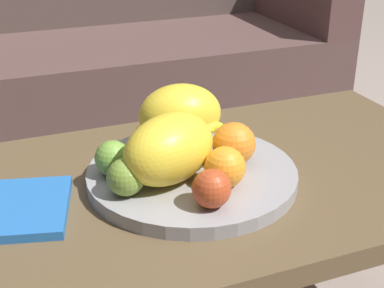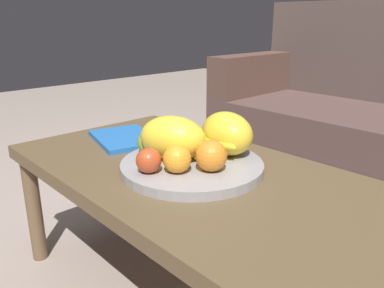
{
  "view_description": "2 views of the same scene",
  "coord_description": "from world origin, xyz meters",
  "px_view_note": "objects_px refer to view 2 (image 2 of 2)",
  "views": [
    {
      "loc": [
        -0.33,
        -0.83,
        0.91
      ],
      "look_at": [
        -0.01,
        -0.01,
        0.49
      ],
      "focal_mm": 51.73,
      "sensor_mm": 36.0,
      "label": 1
    },
    {
      "loc": [
        0.7,
        -0.66,
        0.81
      ],
      "look_at": [
        -0.01,
        -0.01,
        0.49
      ],
      "focal_mm": 35.91,
      "sensor_mm": 36.0,
      "label": 2
    }
  ],
  "objects_px": {
    "fruit_bowl": "(192,166)",
    "banana_bunch": "(213,145)",
    "coffee_table": "(195,186)",
    "apple_front": "(168,137)",
    "apple_right": "(148,142)",
    "melon_large_front": "(173,138)",
    "melon_smaller_beside": "(227,133)",
    "apple_left": "(149,160)",
    "orange_front": "(211,156)",
    "orange_left": "(177,159)",
    "magazine": "(125,138)"
  },
  "relations": [
    {
      "from": "orange_front",
      "to": "banana_bunch",
      "type": "bearing_deg",
      "value": 131.71
    },
    {
      "from": "apple_right",
      "to": "melon_large_front",
      "type": "bearing_deg",
      "value": 13.38
    },
    {
      "from": "melon_large_front",
      "to": "apple_left",
      "type": "xyz_separation_m",
      "value": [
        0.03,
        -0.11,
        -0.03
      ]
    },
    {
      "from": "orange_front",
      "to": "apple_front",
      "type": "relative_size",
      "value": 1.25
    },
    {
      "from": "melon_smaller_beside",
      "to": "banana_bunch",
      "type": "xyz_separation_m",
      "value": [
        -0.02,
        -0.03,
        -0.03
      ]
    },
    {
      "from": "orange_front",
      "to": "melon_smaller_beside",
      "type": "bearing_deg",
      "value": 115.86
    },
    {
      "from": "melon_smaller_beside",
      "to": "magazine",
      "type": "xyz_separation_m",
      "value": [
        -0.37,
        -0.1,
        -0.08
      ]
    },
    {
      "from": "orange_front",
      "to": "orange_left",
      "type": "distance_m",
      "value": 0.09
    },
    {
      "from": "magazine",
      "to": "banana_bunch",
      "type": "bearing_deg",
      "value": 24.86
    },
    {
      "from": "melon_smaller_beside",
      "to": "banana_bunch",
      "type": "height_order",
      "value": "melon_smaller_beside"
    },
    {
      "from": "melon_smaller_beside",
      "to": "apple_right",
      "type": "bearing_deg",
      "value": -134.49
    },
    {
      "from": "melon_large_front",
      "to": "coffee_table",
      "type": "bearing_deg",
      "value": 27.27
    },
    {
      "from": "fruit_bowl",
      "to": "banana_bunch",
      "type": "relative_size",
      "value": 2.25
    },
    {
      "from": "coffee_table",
      "to": "apple_right",
      "type": "distance_m",
      "value": 0.18
    },
    {
      "from": "apple_left",
      "to": "apple_right",
      "type": "relative_size",
      "value": 1.0
    },
    {
      "from": "apple_front",
      "to": "apple_left",
      "type": "height_order",
      "value": "same"
    },
    {
      "from": "fruit_bowl",
      "to": "orange_front",
      "type": "relative_size",
      "value": 4.78
    },
    {
      "from": "coffee_table",
      "to": "orange_left",
      "type": "bearing_deg",
      "value": -74.93
    },
    {
      "from": "orange_front",
      "to": "banana_bunch",
      "type": "xyz_separation_m",
      "value": [
        -0.08,
        0.09,
        -0.01
      ]
    },
    {
      "from": "fruit_bowl",
      "to": "banana_bunch",
      "type": "distance_m",
      "value": 0.09
    },
    {
      "from": "banana_bunch",
      "to": "melon_smaller_beside",
      "type": "bearing_deg",
      "value": 60.14
    },
    {
      "from": "melon_large_front",
      "to": "melon_smaller_beside",
      "type": "height_order",
      "value": "same"
    },
    {
      "from": "fruit_bowl",
      "to": "melon_smaller_beside",
      "type": "height_order",
      "value": "melon_smaller_beside"
    },
    {
      "from": "coffee_table",
      "to": "melon_large_front",
      "type": "bearing_deg",
      "value": -152.73
    },
    {
      "from": "coffee_table",
      "to": "apple_front",
      "type": "bearing_deg",
      "value": 170.04
    },
    {
      "from": "fruit_bowl",
      "to": "orange_front",
      "type": "height_order",
      "value": "orange_front"
    },
    {
      "from": "melon_large_front",
      "to": "apple_right",
      "type": "bearing_deg",
      "value": -166.62
    },
    {
      "from": "coffee_table",
      "to": "apple_front",
      "type": "relative_size",
      "value": 17.66
    },
    {
      "from": "melon_large_front",
      "to": "apple_left",
      "type": "relative_size",
      "value": 2.87
    },
    {
      "from": "coffee_table",
      "to": "apple_front",
      "type": "height_order",
      "value": "apple_front"
    },
    {
      "from": "coffee_table",
      "to": "fruit_bowl",
      "type": "distance_m",
      "value": 0.06
    },
    {
      "from": "melon_large_front",
      "to": "banana_bunch",
      "type": "xyz_separation_m",
      "value": [
        0.05,
        0.1,
        -0.03
      ]
    },
    {
      "from": "melon_smaller_beside",
      "to": "banana_bunch",
      "type": "relative_size",
      "value": 0.97
    },
    {
      "from": "orange_front",
      "to": "apple_right",
      "type": "bearing_deg",
      "value": -170.65
    },
    {
      "from": "orange_left",
      "to": "apple_left",
      "type": "distance_m",
      "value": 0.07
    },
    {
      "from": "orange_left",
      "to": "banana_bunch",
      "type": "bearing_deg",
      "value": 100.28
    },
    {
      "from": "orange_left",
      "to": "orange_front",
      "type": "bearing_deg",
      "value": 54.27
    },
    {
      "from": "coffee_table",
      "to": "banana_bunch",
      "type": "height_order",
      "value": "banana_bunch"
    },
    {
      "from": "apple_front",
      "to": "apple_left",
      "type": "bearing_deg",
      "value": -53.45
    },
    {
      "from": "melon_smaller_beside",
      "to": "apple_right",
      "type": "height_order",
      "value": "melon_smaller_beside"
    },
    {
      "from": "orange_front",
      "to": "apple_left",
      "type": "height_order",
      "value": "orange_front"
    },
    {
      "from": "orange_front",
      "to": "apple_right",
      "type": "xyz_separation_m",
      "value": [
        -0.21,
        -0.04,
        -0.01
      ]
    },
    {
      "from": "melon_smaller_beside",
      "to": "apple_left",
      "type": "distance_m",
      "value": 0.25
    },
    {
      "from": "orange_front",
      "to": "apple_right",
      "type": "relative_size",
      "value": 1.25
    },
    {
      "from": "fruit_bowl",
      "to": "orange_front",
      "type": "distance_m",
      "value": 0.1
    },
    {
      "from": "apple_left",
      "to": "apple_front",
      "type": "bearing_deg",
      "value": 126.55
    },
    {
      "from": "coffee_table",
      "to": "melon_large_front",
      "type": "relative_size",
      "value": 6.19
    },
    {
      "from": "coffee_table",
      "to": "apple_left",
      "type": "height_order",
      "value": "apple_left"
    },
    {
      "from": "coffee_table",
      "to": "orange_front",
      "type": "distance_m",
      "value": 0.13
    },
    {
      "from": "banana_bunch",
      "to": "magazine",
      "type": "relative_size",
      "value": 0.68
    }
  ]
}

